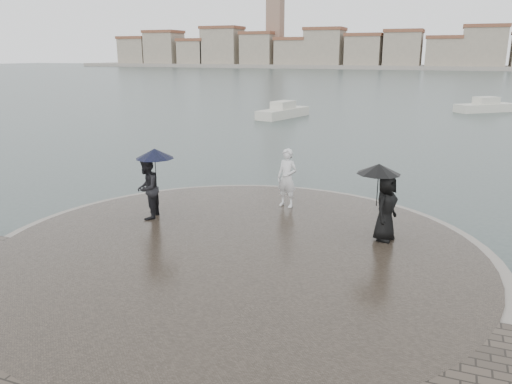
% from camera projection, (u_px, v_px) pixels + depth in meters
% --- Properties ---
extents(ground, '(400.00, 400.00, 0.00)m').
position_uv_depth(ground, '(161.00, 333.00, 9.19)').
color(ground, '#2B3835').
rests_on(ground, ground).
extents(kerb_ring, '(12.50, 12.50, 0.32)m').
position_uv_depth(kerb_ring, '(237.00, 256.00, 12.29)').
color(kerb_ring, gray).
rests_on(kerb_ring, ground).
extents(quay_tip, '(11.90, 11.90, 0.36)m').
position_uv_depth(quay_tip, '(237.00, 255.00, 12.28)').
color(quay_tip, '#2D261E').
rests_on(quay_tip, ground).
extents(statue, '(0.74, 0.58, 1.82)m').
position_uv_depth(statue, '(287.00, 178.00, 15.32)').
color(statue, silver).
rests_on(statue, quay_tip).
extents(visitor_left, '(1.23, 1.14, 2.04)m').
position_uv_depth(visitor_left, '(149.00, 180.00, 14.16)').
color(visitor_left, black).
rests_on(visitor_left, quay_tip).
extents(visitor_right, '(1.18, 1.13, 1.95)m').
position_uv_depth(visitor_right, '(384.00, 196.00, 12.52)').
color(visitor_right, black).
rests_on(visitor_right, quay_tip).
extents(far_skyline, '(260.00, 20.00, 37.00)m').
position_uv_depth(far_skyline, '(422.00, 51.00, 153.89)').
color(far_skyline, gray).
rests_on(far_skyline, ground).
extents(boats, '(19.29, 15.44, 1.50)m').
position_uv_depth(boats, '(389.00, 110.00, 41.60)').
color(boats, beige).
rests_on(boats, ground).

